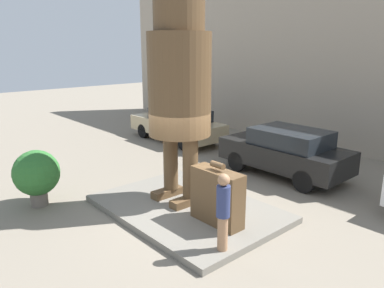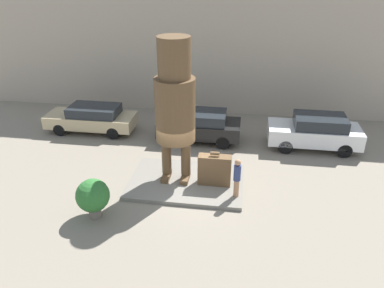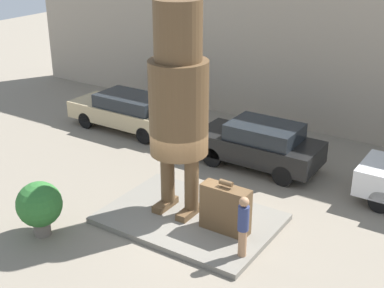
{
  "view_description": "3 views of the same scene",
  "coord_description": "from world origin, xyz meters",
  "px_view_note": "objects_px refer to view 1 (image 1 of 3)",
  "views": [
    {
      "loc": [
        6.71,
        -5.76,
        4.11
      ],
      "look_at": [
        0.12,
        0.07,
        1.8
      ],
      "focal_mm": 35.0,
      "sensor_mm": 36.0,
      "label": 1
    },
    {
      "loc": [
        2.17,
        -13.06,
        8.39
      ],
      "look_at": [
        0.21,
        0.17,
        1.76
      ],
      "focal_mm": 35.0,
      "sensor_mm": 36.0,
      "label": 2
    },
    {
      "loc": [
        7.02,
        -10.67,
        7.76
      ],
      "look_at": [
        0.0,
        0.1,
        2.29
      ],
      "focal_mm": 50.0,
      "sensor_mm": 36.0,
      "label": 3
    }
  ],
  "objects_px": {
    "giant_suitcase": "(217,197)",
    "planter_pot": "(36,174)",
    "parked_car_black": "(286,151)",
    "parked_car_tan": "(177,124)",
    "statue_figure": "(179,70)",
    "tourist": "(223,209)"
  },
  "relations": [
    {
      "from": "parked_car_tan",
      "to": "planter_pot",
      "type": "bearing_deg",
      "value": 112.24
    },
    {
      "from": "giant_suitcase",
      "to": "parked_car_tan",
      "type": "xyz_separation_m",
      "value": [
        -7.0,
        4.56,
        -0.02
      ]
    },
    {
      "from": "statue_figure",
      "to": "parked_car_tan",
      "type": "xyz_separation_m",
      "value": [
        -5.39,
        4.32,
        -2.77
      ]
    },
    {
      "from": "parked_car_black",
      "to": "tourist",
      "type": "bearing_deg",
      "value": 112.21
    },
    {
      "from": "tourist",
      "to": "planter_pot",
      "type": "bearing_deg",
      "value": -159.9
    },
    {
      "from": "planter_pot",
      "to": "statue_figure",
      "type": "bearing_deg",
      "value": 49.0
    },
    {
      "from": "giant_suitcase",
      "to": "parked_car_black",
      "type": "height_order",
      "value": "giant_suitcase"
    },
    {
      "from": "tourist",
      "to": "parked_car_black",
      "type": "bearing_deg",
      "value": 112.21
    },
    {
      "from": "planter_pot",
      "to": "tourist",
      "type": "bearing_deg",
      "value": 20.1
    },
    {
      "from": "parked_car_tan",
      "to": "parked_car_black",
      "type": "distance_m",
      "value": 5.87
    },
    {
      "from": "tourist",
      "to": "parked_car_tan",
      "type": "distance_m",
      "value": 9.55
    },
    {
      "from": "parked_car_tan",
      "to": "parked_car_black",
      "type": "relative_size",
      "value": 1.14
    },
    {
      "from": "statue_figure",
      "to": "giant_suitcase",
      "type": "bearing_deg",
      "value": -8.78
    },
    {
      "from": "giant_suitcase",
      "to": "planter_pot",
      "type": "height_order",
      "value": "giant_suitcase"
    },
    {
      "from": "parked_car_black",
      "to": "planter_pot",
      "type": "distance_m",
      "value": 7.47
    },
    {
      "from": "parked_car_tan",
      "to": "statue_figure",
      "type": "bearing_deg",
      "value": 141.32
    },
    {
      "from": "parked_car_tan",
      "to": "planter_pot",
      "type": "xyz_separation_m",
      "value": [
        2.93,
        -7.15,
        0.09
      ]
    },
    {
      "from": "giant_suitcase",
      "to": "planter_pot",
      "type": "bearing_deg",
      "value": -147.58
    },
    {
      "from": "tourist",
      "to": "planter_pot",
      "type": "height_order",
      "value": "tourist"
    },
    {
      "from": "planter_pot",
      "to": "giant_suitcase",
      "type": "bearing_deg",
      "value": 32.42
    },
    {
      "from": "parked_car_tan",
      "to": "parked_car_black",
      "type": "height_order",
      "value": "parked_car_black"
    },
    {
      "from": "parked_car_black",
      "to": "planter_pot",
      "type": "height_order",
      "value": "parked_car_black"
    }
  ]
}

